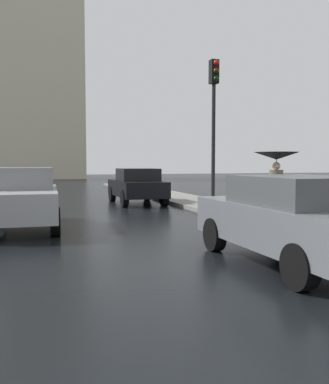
{
  "coord_description": "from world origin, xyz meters",
  "views": [
    {
      "loc": [
        -1.51,
        -1.87,
        1.69
      ],
      "look_at": [
        2.01,
        8.98,
        0.91
      ],
      "focal_mm": 39.94,
      "sensor_mm": 36.0,
      "label": 1
    }
  ],
  "objects_px": {
    "car_silver_behind_camera": "(25,197)",
    "pedestrian_with_umbrella_near": "(276,165)",
    "traffic_light": "(214,108)",
    "car_black_near_kerb": "(137,186)",
    "car_grey_mid_road": "(294,218)"
  },
  "relations": [
    {
      "from": "car_grey_mid_road",
      "to": "traffic_light",
      "type": "bearing_deg",
      "value": 76.94
    },
    {
      "from": "car_grey_mid_road",
      "to": "pedestrian_with_umbrella_near",
      "type": "xyz_separation_m",
      "value": [
        2.11,
        3.87,
        0.86
      ]
    },
    {
      "from": "car_grey_mid_road",
      "to": "pedestrian_with_umbrella_near",
      "type": "height_order",
      "value": "pedestrian_with_umbrella_near"
    },
    {
      "from": "car_silver_behind_camera",
      "to": "pedestrian_with_umbrella_near",
      "type": "bearing_deg",
      "value": 168.87
    },
    {
      "from": "traffic_light",
      "to": "pedestrian_with_umbrella_near",
      "type": "bearing_deg",
      "value": -77.72
    },
    {
      "from": "traffic_light",
      "to": "car_silver_behind_camera",
      "type": "bearing_deg",
      "value": -169.08
    },
    {
      "from": "car_black_near_kerb",
      "to": "car_silver_behind_camera",
      "type": "height_order",
      "value": "car_silver_behind_camera"
    },
    {
      "from": "car_black_near_kerb",
      "to": "pedestrian_with_umbrella_near",
      "type": "relative_size",
      "value": 2.1
    },
    {
      "from": "car_black_near_kerb",
      "to": "car_grey_mid_road",
      "type": "height_order",
      "value": "car_grey_mid_road"
    },
    {
      "from": "pedestrian_with_umbrella_near",
      "to": "car_black_near_kerb",
      "type": "bearing_deg",
      "value": 94.02
    },
    {
      "from": "pedestrian_with_umbrella_near",
      "to": "traffic_light",
      "type": "distance_m",
      "value": 3.33
    },
    {
      "from": "car_silver_behind_camera",
      "to": "car_black_near_kerb",
      "type": "bearing_deg",
      "value": -125.37
    },
    {
      "from": "car_grey_mid_road",
      "to": "pedestrian_with_umbrella_near",
      "type": "distance_m",
      "value": 4.49
    },
    {
      "from": "car_black_near_kerb",
      "to": "car_grey_mid_road",
      "type": "bearing_deg",
      "value": -90.1
    },
    {
      "from": "car_silver_behind_camera",
      "to": "traffic_light",
      "type": "relative_size",
      "value": 0.87
    }
  ]
}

